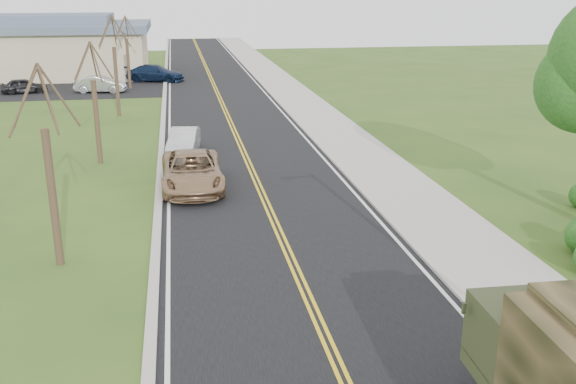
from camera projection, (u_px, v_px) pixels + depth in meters
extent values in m
cube|color=black|center=(220.00, 98.00, 48.87)|extent=(8.00, 120.00, 0.01)
cube|color=#9E998E|center=(273.00, 96.00, 49.54)|extent=(0.30, 120.00, 0.12)
cube|color=#9E998E|center=(296.00, 95.00, 49.82)|extent=(3.20, 120.00, 0.10)
cube|color=#9E998E|center=(164.00, 99.00, 48.18)|extent=(0.30, 120.00, 0.10)
cylinder|color=#38281C|center=(53.00, 199.00, 18.94)|extent=(0.24, 0.24, 4.20)
cylinder|color=#38281C|center=(59.00, 96.00, 18.22)|extent=(1.01, 0.33, 1.90)
cylinder|color=#38281C|center=(46.00, 96.00, 18.63)|extent=(0.13, 1.29, 1.74)
cylinder|color=#38281C|center=(25.00, 96.00, 18.11)|extent=(0.98, 0.43, 1.90)
cylinder|color=#38281C|center=(23.00, 103.00, 17.53)|extent=(0.79, 1.05, 1.77)
cylinder|color=#38281C|center=(48.00, 99.00, 17.67)|extent=(0.58, 0.90, 1.90)
cylinder|color=#38281C|center=(97.00, 122.00, 30.24)|extent=(0.24, 0.24, 3.96)
cylinder|color=#38281C|center=(102.00, 61.00, 29.55)|extent=(0.96, 0.32, 1.79)
cylinder|color=#38281C|center=(94.00, 61.00, 29.94)|extent=(0.12, 1.22, 1.65)
cylinder|color=#38281C|center=(82.00, 61.00, 29.45)|extent=(0.93, 0.41, 1.79)
cylinder|color=#38281C|center=(82.00, 64.00, 28.90)|extent=(0.75, 0.99, 1.67)
cylinder|color=#38281C|center=(96.00, 62.00, 29.04)|extent=(0.55, 0.85, 1.80)
cylinder|color=#38281C|center=(117.00, 82.00, 41.42)|extent=(0.24, 0.24, 4.44)
cylinder|color=#38281C|center=(121.00, 31.00, 40.66)|extent=(1.07, 0.35, 2.00)
cylinder|color=#38281C|center=(114.00, 32.00, 41.09)|extent=(0.13, 1.36, 1.84)
cylinder|color=#38281C|center=(105.00, 31.00, 40.54)|extent=(1.03, 0.46, 2.00)
cylinder|color=#38281C|center=(105.00, 33.00, 39.93)|extent=(0.83, 1.10, 1.87)
cylinder|color=#38281C|center=(117.00, 31.00, 40.08)|extent=(0.61, 0.95, 2.01)
cylinder|color=#38281C|center=(128.00, 64.00, 52.74)|extent=(0.24, 0.24, 4.08)
cylinder|color=#38281C|center=(132.00, 27.00, 52.03)|extent=(0.99, 0.33, 1.84)
cylinder|color=#38281C|center=(127.00, 28.00, 52.43)|extent=(0.13, 1.25, 1.69)
cylinder|color=#38281C|center=(120.00, 27.00, 51.93)|extent=(0.95, 0.42, 1.85)
cylinder|color=#38281C|center=(121.00, 28.00, 51.36)|extent=(0.77, 1.02, 1.72)
cylinder|color=#38281C|center=(129.00, 27.00, 51.50)|extent=(0.57, 0.88, 1.85)
cube|color=tan|center=(37.00, 53.00, 60.63)|extent=(20.00, 12.00, 4.20)
cube|color=#475466|center=(34.00, 27.00, 59.89)|extent=(21.00, 13.00, 0.70)
cube|color=#475466|center=(33.00, 19.00, 59.68)|extent=(14.00, 8.00, 0.90)
cube|color=black|center=(93.00, 90.00, 52.86)|extent=(18.00, 10.00, 0.02)
cube|color=#343D21|center=(537.00, 336.00, 12.16)|extent=(2.27, 1.83, 1.29)
cube|color=black|center=(518.00, 307.00, 12.89)|extent=(2.03, 0.14, 0.65)
imported|color=#997756|center=(192.00, 171.00, 26.72)|extent=(2.51, 5.39, 1.49)
imported|color=silver|center=(184.00, 142.00, 32.32)|extent=(1.86, 4.01, 1.27)
imported|color=black|center=(24.00, 86.00, 50.85)|extent=(3.71, 2.08, 1.19)
imported|color=#A9AAAE|center=(100.00, 84.00, 51.21)|extent=(4.16, 2.01, 1.31)
imported|color=#0E1C35|center=(155.00, 73.00, 57.21)|extent=(5.50, 3.44, 1.48)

